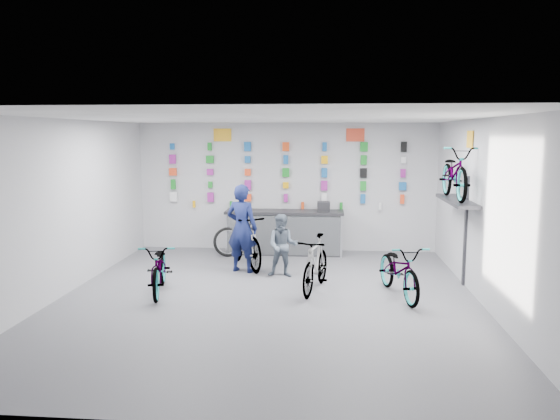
# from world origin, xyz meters

# --- Properties ---
(floor) EXTENTS (8.00, 8.00, 0.00)m
(floor) POSITION_xyz_m (0.00, 0.00, 0.00)
(floor) COLOR #56565B
(floor) RESTS_ON ground
(ceiling) EXTENTS (8.00, 8.00, 0.00)m
(ceiling) POSITION_xyz_m (0.00, 0.00, 3.00)
(ceiling) COLOR white
(ceiling) RESTS_ON wall_back
(wall_back) EXTENTS (7.00, 0.00, 7.00)m
(wall_back) POSITION_xyz_m (0.00, 4.00, 1.50)
(wall_back) COLOR silver
(wall_back) RESTS_ON floor
(wall_front) EXTENTS (7.00, 0.00, 7.00)m
(wall_front) POSITION_xyz_m (0.00, -4.00, 1.50)
(wall_front) COLOR silver
(wall_front) RESTS_ON floor
(wall_left) EXTENTS (0.00, 8.00, 8.00)m
(wall_left) POSITION_xyz_m (-3.50, 0.00, 1.50)
(wall_left) COLOR silver
(wall_left) RESTS_ON floor
(wall_right) EXTENTS (0.00, 8.00, 8.00)m
(wall_right) POSITION_xyz_m (3.50, 0.00, 1.50)
(wall_right) COLOR silver
(wall_right) RESTS_ON floor
(counter) EXTENTS (2.70, 0.66, 1.00)m
(counter) POSITION_xyz_m (0.00, 3.54, 0.49)
(counter) COLOR black
(counter) RESTS_ON floor
(merch_wall) EXTENTS (5.57, 0.08, 1.57)m
(merch_wall) POSITION_xyz_m (0.02, 3.93, 1.80)
(merch_wall) COLOR white
(merch_wall) RESTS_ON wall_back
(wall_bracket) EXTENTS (0.39, 1.90, 2.00)m
(wall_bracket) POSITION_xyz_m (3.33, 1.20, 1.46)
(wall_bracket) COLOR #333338
(wall_bracket) RESTS_ON wall_right
(sign_left) EXTENTS (0.42, 0.02, 0.30)m
(sign_left) POSITION_xyz_m (-1.50, 3.98, 2.72)
(sign_left) COLOR yellow
(sign_left) RESTS_ON wall_back
(sign_right) EXTENTS (0.42, 0.02, 0.30)m
(sign_right) POSITION_xyz_m (1.60, 3.98, 2.72)
(sign_right) COLOR #E4462A
(sign_right) RESTS_ON wall_back
(sign_side) EXTENTS (0.02, 0.40, 0.30)m
(sign_side) POSITION_xyz_m (3.48, 1.20, 2.65)
(sign_side) COLOR yellow
(sign_side) RESTS_ON wall_right
(bike_left) EXTENTS (0.93, 1.80, 0.90)m
(bike_left) POSITION_xyz_m (-1.90, 0.23, 0.45)
(bike_left) COLOR gray
(bike_left) RESTS_ON floor
(bike_center) EXTENTS (0.82, 1.70, 0.98)m
(bike_center) POSITION_xyz_m (0.79, 0.56, 0.49)
(bike_center) COLOR gray
(bike_center) RESTS_ON floor
(bike_right) EXTENTS (1.01, 1.88, 0.94)m
(bike_right) POSITION_xyz_m (2.21, 0.36, 0.47)
(bike_right) COLOR gray
(bike_right) RESTS_ON floor
(bike_service) EXTENTS (1.35, 1.94, 1.15)m
(bike_service) POSITION_xyz_m (-0.70, 2.17, 0.57)
(bike_service) COLOR gray
(bike_service) RESTS_ON floor
(bike_wall) EXTENTS (0.63, 1.80, 0.95)m
(bike_wall) POSITION_xyz_m (3.25, 1.20, 2.05)
(bike_wall) COLOR gray
(bike_wall) RESTS_ON wall_bracket
(clerk) EXTENTS (0.74, 0.59, 1.77)m
(clerk) POSITION_xyz_m (-0.71, 1.81, 0.88)
(clerk) COLOR #121A48
(clerk) RESTS_ON floor
(customer) EXTENTS (0.60, 0.47, 1.22)m
(customer) POSITION_xyz_m (0.13, 1.49, 0.61)
(customer) COLOR #505C6B
(customer) RESTS_ON floor
(spare_wheel) EXTENTS (0.71, 0.44, 0.66)m
(spare_wheel) POSITION_xyz_m (-1.25, 3.17, 0.32)
(spare_wheel) COLOR black
(spare_wheel) RESTS_ON floor
(register) EXTENTS (0.29, 0.31, 0.22)m
(register) POSITION_xyz_m (0.89, 3.55, 1.11)
(register) COLOR black
(register) RESTS_ON counter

